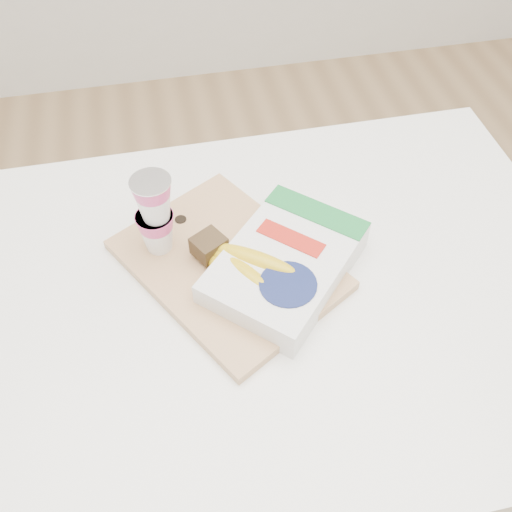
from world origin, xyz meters
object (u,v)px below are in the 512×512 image
(table, at_px, (244,412))
(cutting_board, at_px, (228,264))
(yogurt_stack, at_px, (155,213))
(cereal_box, at_px, (285,265))
(bananas, at_px, (238,269))

(table, xyz_separation_m, cutting_board, (-0.01, 0.06, 0.44))
(yogurt_stack, xyz_separation_m, cereal_box, (0.19, -0.09, -0.07))
(table, height_order, cereal_box, cereal_box)
(table, bearing_deg, yogurt_stack, 135.40)
(yogurt_stack, bearing_deg, table, -44.60)
(cutting_board, height_order, yogurt_stack, yogurt_stack)
(table, bearing_deg, bananas, 85.12)
(cutting_board, xyz_separation_m, cereal_box, (0.09, -0.04, 0.02))
(bananas, height_order, yogurt_stack, yogurt_stack)
(table, xyz_separation_m, yogurt_stack, (-0.11, 0.11, 0.53))
(table, relative_size, bananas, 6.18)
(yogurt_stack, bearing_deg, bananas, -39.35)
(bananas, bearing_deg, cutting_board, 104.97)
(bananas, bearing_deg, table, -94.88)
(cutting_board, distance_m, bananas, 0.05)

